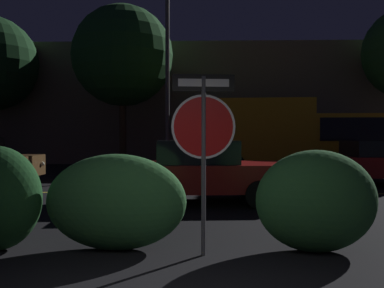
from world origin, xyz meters
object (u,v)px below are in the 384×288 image
object	(u,v)px
hedge_bush_2	(116,202)
passing_car_3	(370,163)
passing_car_2	(192,172)
tree_1	(123,56)
stop_sign	(204,128)
hedge_bush_3	(316,201)
delivery_truck	(289,134)
street_lamp	(167,48)

from	to	relation	value
hedge_bush_2	passing_car_3	size ratio (longest dim) A/B	0.47
passing_car_2	passing_car_3	xyz separation A→B (m)	(5.36, 3.46, -0.02)
hedge_bush_2	tree_1	size ratio (longest dim) A/B	0.26
stop_sign	passing_car_3	world-z (taller)	stop_sign
hedge_bush_3	passing_car_3	bearing A→B (deg)	64.54
delivery_truck	street_lamp	world-z (taller)	street_lamp
stop_sign	passing_car_3	bearing A→B (deg)	49.70
hedge_bush_3	street_lamp	world-z (taller)	street_lamp
stop_sign	tree_1	world-z (taller)	tree_1
passing_car_3	street_lamp	xyz separation A→B (m)	(-6.53, 3.38, 4.24)
hedge_bush_3	passing_car_3	xyz separation A→B (m)	(3.59, 7.54, 0.01)
passing_car_3	tree_1	xyz separation A→B (m)	(-8.84, 6.30, 4.47)
delivery_truck	street_lamp	bearing A→B (deg)	-83.33
street_lamp	hedge_bush_3	bearing A→B (deg)	-74.93
hedge_bush_2	tree_1	bearing A→B (deg)	100.52
delivery_truck	tree_1	world-z (taller)	tree_1
delivery_truck	street_lamp	size ratio (longest dim) A/B	0.99
stop_sign	street_lamp	size ratio (longest dim) A/B	0.32
hedge_bush_2	tree_1	distance (m)	14.75
stop_sign	tree_1	xyz separation A→B (m)	(-3.75, 14.03, 3.51)
stop_sign	passing_car_2	xyz separation A→B (m)	(-0.27, 4.27, -0.94)
delivery_truck	hedge_bush_2	bearing A→B (deg)	-18.29
street_lamp	stop_sign	bearing A→B (deg)	-82.64
hedge_bush_3	tree_1	distance (m)	15.46
hedge_bush_2	stop_sign	bearing A→B (deg)	-10.61
hedge_bush_2	delivery_truck	bearing A→B (deg)	67.94
stop_sign	hedge_bush_2	xyz separation A→B (m)	(-1.19, 0.22, -1.00)
hedge_bush_3	passing_car_2	distance (m)	4.45
stop_sign	passing_car_2	size ratio (longest dim) A/B	0.50
hedge_bush_2	delivery_truck	world-z (taller)	delivery_truck
passing_car_3	stop_sign	bearing A→B (deg)	141.96
hedge_bush_3	stop_sign	bearing A→B (deg)	-172.55
hedge_bush_3	delivery_truck	world-z (taller)	delivery_truck
stop_sign	hedge_bush_2	size ratio (longest dim) A/B	1.23
stop_sign	hedge_bush_2	world-z (taller)	stop_sign
passing_car_2	passing_car_3	world-z (taller)	passing_car_2
hedge_bush_2	passing_car_2	distance (m)	4.16
stop_sign	street_lamp	distance (m)	11.68
street_lamp	tree_1	xyz separation A→B (m)	(-2.31, 2.91, 0.24)
hedge_bush_2	hedge_bush_3	xyz separation A→B (m)	(2.69, -0.03, 0.03)
hedge_bush_2	passing_car_3	distance (m)	9.79
passing_car_3	street_lamp	distance (m)	8.49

